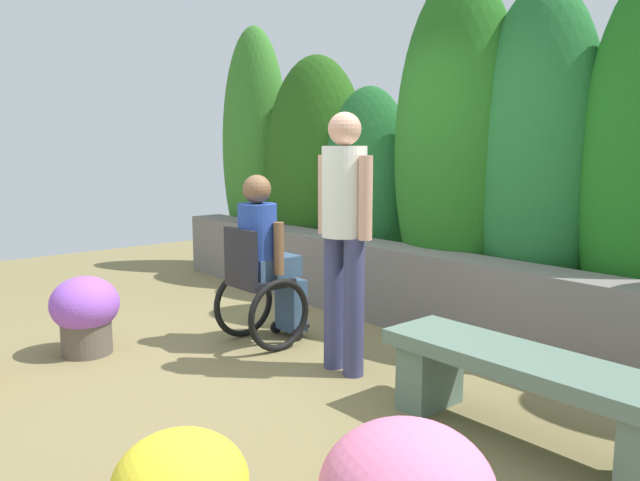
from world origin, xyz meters
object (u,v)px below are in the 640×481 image
object	(u,v)px
flower_pot_small_foreground	(85,312)
person_standing_companion	(344,225)
stone_bench	(527,386)
person_in_wheelchair	(264,266)

from	to	relation	value
flower_pot_small_foreground	person_standing_companion	bearing A→B (deg)	38.66
person_standing_companion	stone_bench	bearing A→B (deg)	15.34
person_standing_companion	flower_pot_small_foreground	size ratio (longest dim) A/B	2.99
person_in_wheelchair	person_standing_companion	distance (m)	0.96
stone_bench	person_in_wheelchair	distance (m)	2.28
person_in_wheelchair	stone_bench	bearing A→B (deg)	-1.63
person_in_wheelchair	person_standing_companion	bearing A→B (deg)	0.14
stone_bench	person_standing_companion	bearing A→B (deg)	-178.67
stone_bench	person_standing_companion	size ratio (longest dim) A/B	0.92
flower_pot_small_foreground	stone_bench	bearing A→B (deg)	22.76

